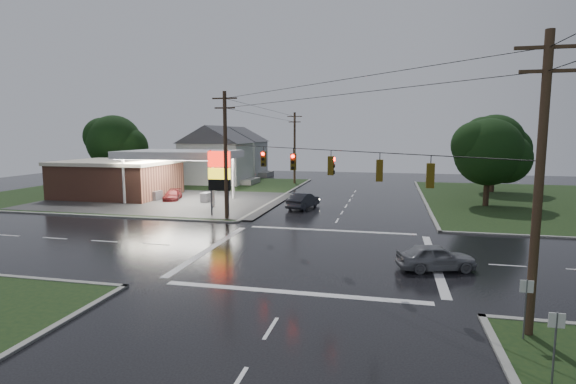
% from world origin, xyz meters
% --- Properties ---
extents(ground, '(120.00, 120.00, 0.00)m').
position_xyz_m(ground, '(0.00, 0.00, 0.00)').
color(ground, black).
rests_on(ground, ground).
extents(grass_nw, '(36.00, 36.00, 0.08)m').
position_xyz_m(grass_nw, '(-26.00, 26.00, 0.04)').
color(grass_nw, black).
rests_on(grass_nw, ground).
extents(gas_station, '(26.20, 18.00, 5.60)m').
position_xyz_m(gas_station, '(-25.68, 19.70, 2.55)').
color(gas_station, '#2D2D2D').
rests_on(gas_station, ground).
extents(pylon_sign, '(2.00, 0.35, 6.00)m').
position_xyz_m(pylon_sign, '(-10.50, 10.50, 4.01)').
color(pylon_sign, '#59595E').
rests_on(pylon_sign, ground).
extents(utility_pole_nw, '(2.20, 0.32, 11.00)m').
position_xyz_m(utility_pole_nw, '(-9.50, 9.50, 5.72)').
color(utility_pole_nw, '#382619').
rests_on(utility_pole_nw, ground).
extents(utility_pole_se, '(2.20, 0.32, 11.00)m').
position_xyz_m(utility_pole_se, '(9.50, -9.50, 5.72)').
color(utility_pole_se, '#382619').
rests_on(utility_pole_se, ground).
extents(utility_pole_n, '(2.20, 0.32, 10.50)m').
position_xyz_m(utility_pole_n, '(-9.50, 38.00, 5.47)').
color(utility_pole_n, '#382619').
rests_on(utility_pole_n, ground).
extents(traffic_signals, '(26.87, 26.87, 1.47)m').
position_xyz_m(traffic_signals, '(0.02, -0.02, 6.48)').
color(traffic_signals, black).
rests_on(traffic_signals, ground).
extents(house_near, '(11.05, 8.48, 8.60)m').
position_xyz_m(house_near, '(-20.95, 36.00, 4.41)').
color(house_near, silver).
rests_on(house_near, ground).
extents(house_far, '(11.05, 8.48, 8.60)m').
position_xyz_m(house_far, '(-21.95, 48.00, 4.41)').
color(house_far, silver).
rests_on(house_far, ground).
extents(tree_nw_behind, '(8.93, 7.60, 10.00)m').
position_xyz_m(tree_nw_behind, '(-33.84, 29.99, 6.18)').
color(tree_nw_behind, black).
rests_on(tree_nw_behind, ground).
extents(tree_ne_near, '(7.99, 6.80, 8.98)m').
position_xyz_m(tree_ne_near, '(14.14, 21.99, 5.56)').
color(tree_ne_near, black).
rests_on(tree_ne_near, ground).
extents(tree_ne_far, '(8.46, 7.20, 9.80)m').
position_xyz_m(tree_ne_far, '(17.15, 33.99, 6.18)').
color(tree_ne_far, black).
rests_on(tree_ne_far, ground).
extents(car_north, '(2.73, 5.02, 1.57)m').
position_xyz_m(car_north, '(-4.07, 16.64, 0.79)').
color(car_north, '#22242B').
rests_on(car_north, ground).
extents(car_crossing, '(4.54, 2.83, 1.44)m').
position_xyz_m(car_crossing, '(6.91, -1.79, 0.72)').
color(car_crossing, gray).
rests_on(car_crossing, ground).
extents(car_pump, '(2.65, 4.30, 1.16)m').
position_xyz_m(car_pump, '(-19.34, 18.66, 0.58)').
color(car_pump, '#4E1213').
rests_on(car_pump, ground).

